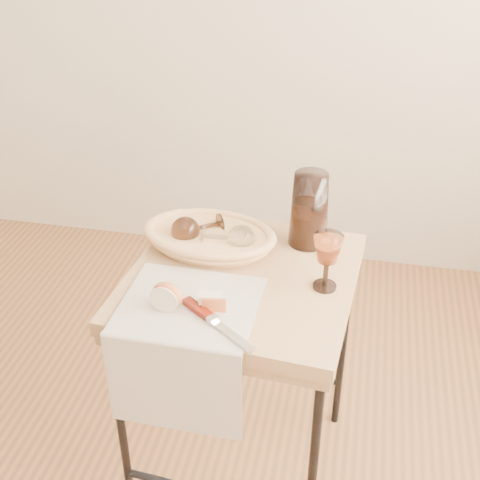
% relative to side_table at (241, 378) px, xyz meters
% --- Properties ---
extents(side_table, '(0.63, 0.63, 0.75)m').
position_rel_side_table_xyz_m(side_table, '(0.00, 0.00, 0.00)').
color(side_table, olive).
rests_on(side_table, floor).
extents(tea_towel, '(0.34, 0.31, 0.01)m').
position_rel_side_table_xyz_m(tea_towel, '(-0.10, -0.16, 0.38)').
color(tea_towel, silver).
rests_on(tea_towel, side_table).
extents(bread_basket, '(0.35, 0.26, 0.05)m').
position_rel_side_table_xyz_m(bread_basket, '(-0.11, 0.11, 0.40)').
color(bread_basket, '#B5814F').
rests_on(bread_basket, side_table).
extents(goblet_lying_a, '(0.16, 0.14, 0.08)m').
position_rel_side_table_xyz_m(goblet_lying_a, '(-0.14, 0.13, 0.43)').
color(goblet_lying_a, '#462B1C').
rests_on(goblet_lying_a, bread_basket).
extents(goblet_lying_b, '(0.13, 0.09, 0.08)m').
position_rel_side_table_xyz_m(goblet_lying_b, '(-0.07, 0.09, 0.43)').
color(goblet_lying_b, white).
rests_on(goblet_lying_b, bread_basket).
extents(pitcher, '(0.17, 0.25, 0.26)m').
position_rel_side_table_xyz_m(pitcher, '(0.15, 0.20, 0.48)').
color(pitcher, black).
rests_on(pitcher, side_table).
extents(wine_goblet, '(0.10, 0.10, 0.16)m').
position_rel_side_table_xyz_m(wine_goblet, '(0.22, -0.01, 0.45)').
color(wine_goblet, white).
rests_on(wine_goblet, side_table).
extents(apple_half, '(0.08, 0.05, 0.07)m').
position_rel_side_table_xyz_m(apple_half, '(-0.15, -0.18, 0.42)').
color(apple_half, red).
rests_on(apple_half, tea_towel).
extents(apple_wedge, '(0.06, 0.04, 0.04)m').
position_rel_side_table_xyz_m(apple_wedge, '(-0.04, -0.16, 0.40)').
color(apple_wedge, beige).
rests_on(apple_wedge, tea_towel).
extents(table_knife, '(0.21, 0.16, 0.02)m').
position_rel_side_table_xyz_m(table_knife, '(-0.02, -0.22, 0.39)').
color(table_knife, silver).
rests_on(table_knife, tea_towel).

